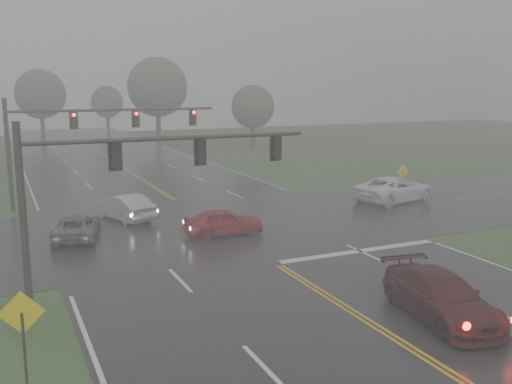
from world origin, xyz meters
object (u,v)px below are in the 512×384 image
sedan_maroon (440,319)px  signal_gantry_far (78,130)px  pickup_white (394,201)px  car_grey (78,239)px  sedan_silver (125,220)px  signal_gantry_near (119,174)px  sedan_red (224,235)px

sedan_maroon → signal_gantry_far: bearing=117.6°
sedan_maroon → pickup_white: (11.11, 16.61, 0.00)m
sedan_maroon → car_grey: 18.49m
sedan_silver → car_grey: 4.45m
sedan_maroon → signal_gantry_near: (-9.26, 6.84, 4.61)m
sedan_maroon → pickup_white: pickup_white is taller
sedan_red → signal_gantry_near: (-6.57, -6.37, 4.61)m
sedan_maroon → sedan_red: 13.49m
car_grey → signal_gantry_near: signal_gantry_near is taller
sedan_maroon → signal_gantry_far: 26.14m
signal_gantry_near → signal_gantry_far: 17.45m
sedan_silver → pickup_white: 17.96m
car_grey → pickup_white: bearing=-162.7°
car_grey → signal_gantry_near: 9.98m
pickup_white → signal_gantry_far: bearing=56.2°
sedan_maroon → sedan_red: (-2.69, 13.21, 0.00)m
sedan_maroon → sedan_red: bearing=110.0°
signal_gantry_near → sedan_maroon: bearing=-36.5°
sedan_maroon → sedan_silver: bearing=118.1°
signal_gantry_near → sedan_red: bearing=44.1°
sedan_red → signal_gantry_far: signal_gantry_far is taller
sedan_silver → pickup_white: pickup_white is taller
sedan_red → signal_gantry_near: size_ratio=0.38×
sedan_silver → signal_gantry_near: signal_gantry_near is taller
sedan_red → sedan_silver: size_ratio=0.90×
sedan_silver → car_grey: sedan_silver is taller
sedan_maroon → signal_gantry_far: size_ratio=0.39×
sedan_silver → pickup_white: (17.81, -2.25, 0.00)m
pickup_white → sedan_maroon: bearing=133.8°
pickup_white → signal_gantry_near: bearing=103.2°
signal_gantry_near → signal_gantry_far: size_ratio=0.82×
sedan_red → pickup_white: 14.21m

